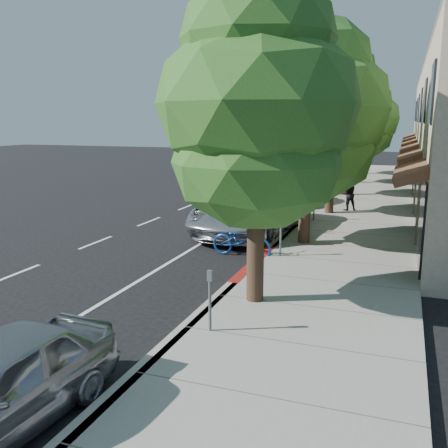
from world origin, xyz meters
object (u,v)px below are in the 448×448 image
at_px(street_tree_5, 365,120).
at_px(cyclist, 254,221).
at_px(street_tree_3, 348,118).
at_px(street_tree_1, 308,111).
at_px(street_tree_4, 358,120).
at_px(dark_sedan, 295,193).
at_px(street_tree_2, 333,109).
at_px(white_pickup, 291,179).
at_px(pedestrian, 348,194).
at_px(street_tree_0, 257,109).
at_px(dark_suv_far, 316,170).
at_px(bicycle, 242,240).
at_px(silver_suv, 252,209).

height_order(street_tree_5, cyclist, street_tree_5).
bearing_deg(cyclist, street_tree_3, 1.59).
xyz_separation_m(street_tree_1, street_tree_4, (0.00, 18.00, -0.27)).
bearing_deg(dark_sedan, street_tree_2, -46.26).
height_order(cyclist, white_pickup, cyclist).
height_order(street_tree_1, street_tree_2, street_tree_2).
distance_m(white_pickup, pedestrian, 6.11).
bearing_deg(street_tree_4, street_tree_0, -90.00).
height_order(cyclist, dark_sedan, cyclist).
relative_size(dark_suv_far, pedestrian, 3.54).
xyz_separation_m(street_tree_1, bicycle, (-1.62, -2.01, -4.04)).
relative_size(street_tree_4, dark_suv_far, 1.32).
bearing_deg(silver_suv, white_pickup, 100.75).
distance_m(cyclist, dark_sedan, 9.17).
bearing_deg(street_tree_5, bicycle, -93.55).
distance_m(street_tree_3, white_pickup, 4.63).
distance_m(street_tree_3, pedestrian, 6.24).
xyz_separation_m(street_tree_0, dark_sedan, (-2.05, 14.15, -3.88)).
xyz_separation_m(cyclist, pedestrian, (2.27, 7.87, -0.08)).
relative_size(street_tree_2, pedestrian, 5.06).
height_order(street_tree_4, dark_suv_far, street_tree_4).
relative_size(street_tree_0, street_tree_4, 1.03).
xyz_separation_m(street_tree_2, street_tree_3, (0.00, 6.00, -0.38)).
bearing_deg(silver_suv, street_tree_4, 88.67).
distance_m(street_tree_0, cyclist, 6.32).
xyz_separation_m(street_tree_0, white_pickup, (-3.04, 17.67, -3.62)).
xyz_separation_m(dark_sedan, pedestrian, (2.79, -1.28, 0.25)).
bearing_deg(street_tree_1, dark_sedan, 104.10).
distance_m(street_tree_5, cyclist, 25.27).
bearing_deg(street_tree_1, silver_suv, 147.07).
xyz_separation_m(street_tree_3, cyclist, (-1.52, -13.00, -3.40)).
height_order(street_tree_4, street_tree_5, street_tree_5).
distance_m(street_tree_4, cyclist, 19.35).
xyz_separation_m(street_tree_1, pedestrian, (0.75, 6.87, -3.66)).
bearing_deg(street_tree_2, white_pickup, 118.23).
bearing_deg(cyclist, white_pickup, 15.11).
bearing_deg(white_pickup, street_tree_4, 62.56).
distance_m(silver_suv, dark_sedan, 6.66).
bearing_deg(silver_suv, dark_sedan, 94.34).
distance_m(street_tree_5, dark_sedan, 16.39).
distance_m(street_tree_1, street_tree_5, 24.00).
bearing_deg(dark_suv_far, cyclist, -82.76).
distance_m(street_tree_4, dark_sedan, 10.70).
height_order(street_tree_1, street_tree_3, street_tree_1).
bearing_deg(street_tree_0, street_tree_1, 90.00).
height_order(street_tree_2, dark_sedan, street_tree_2).
bearing_deg(street_tree_1, street_tree_2, 90.00).
distance_m(street_tree_3, dark_suv_far, 7.00).
bearing_deg(street_tree_4, street_tree_2, -90.00).
height_order(street_tree_2, street_tree_3, street_tree_2).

